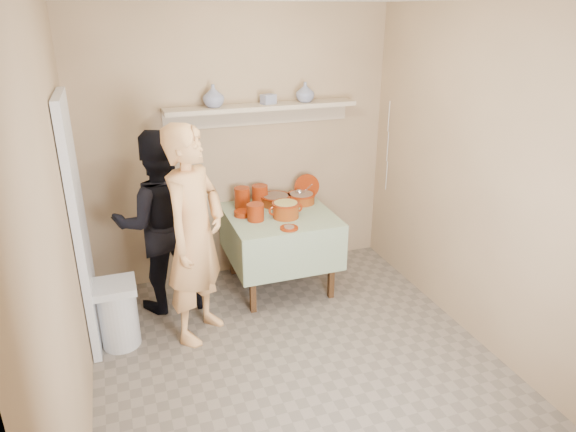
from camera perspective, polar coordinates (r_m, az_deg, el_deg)
name	(u,v)px	position (r m, az deg, el deg)	size (l,w,h in m)	color
ground	(302,369)	(4.06, 1.56, -16.66)	(3.50, 3.50, 0.00)	#74675B
tile_panel	(80,227)	(4.21, -22.13, -1.12)	(0.06, 0.70, 2.00)	silver
plate_stack_a	(242,198)	(4.93, -5.13, 2.04)	(0.15, 0.15, 0.20)	maroon
plate_stack_b	(260,195)	(5.01, -3.14, 2.38)	(0.16, 0.16, 0.19)	maroon
bowl_stack	(255,212)	(4.63, -3.63, 0.42)	(0.15, 0.15, 0.15)	maroon
empty_bowl	(243,213)	(4.76, -5.06, 0.31)	(0.16, 0.16, 0.05)	maroon
propped_lid	(307,187)	(5.16, 2.10, 3.28)	(0.26, 0.26, 0.02)	maroon
vase_right	(305,92)	(4.95, 1.92, 13.58)	(0.18, 0.18, 0.18)	navy
vase_left	(213,96)	(4.72, -8.29, 13.06)	(0.19, 0.19, 0.20)	navy
ceramic_box	(268,99)	(4.85, -2.20, 12.84)	(0.13, 0.09, 0.09)	navy
person_cook	(195,236)	(4.08, -10.30, -2.18)	(0.65, 0.43, 1.78)	#E2A161
person_helper	(160,222)	(4.59, -14.05, -0.71)	(0.79, 0.62, 1.63)	black
room_shell	(304,165)	(3.30, 1.84, 5.68)	(3.04, 3.54, 2.62)	tan
serving_table	(279,225)	(4.85, -0.95, -1.00)	(0.97, 0.97, 0.76)	#4C2D16
cazuela_meat_a	(276,199)	(4.99, -1.38, 1.89)	(0.30, 0.30, 0.10)	maroon
cazuela_meat_b	(301,197)	(5.04, 1.50, 2.09)	(0.28, 0.28, 0.10)	maroon
ladle	(300,192)	(5.03, 1.32, 2.67)	(0.08, 0.26, 0.19)	silver
cazuela_rice	(286,209)	(4.68, -0.26, 0.84)	(0.33, 0.25, 0.14)	maroon
front_plate	(289,228)	(4.46, 0.12, -1.33)	(0.16, 0.16, 0.03)	maroon
wall_shelf	(261,109)	(4.88, -3.01, 11.79)	(1.80, 0.25, 0.21)	tan
trash_bin	(118,314)	(4.37, -18.33, -10.30)	(0.32, 0.32, 0.56)	silver
electrical_cord	(388,147)	(5.31, 11.01, 7.59)	(0.01, 0.05, 0.90)	silver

